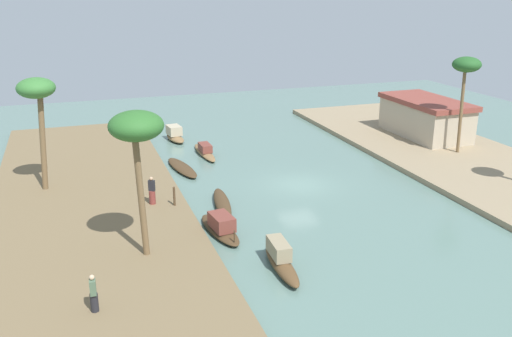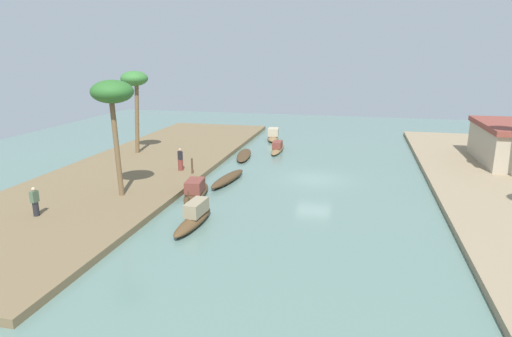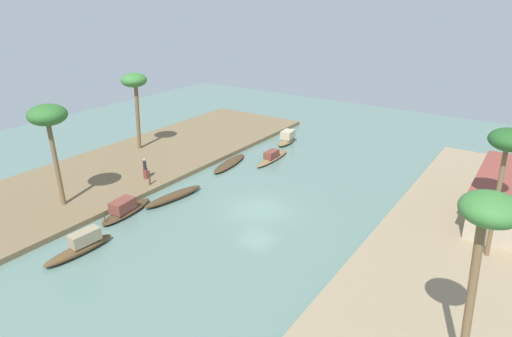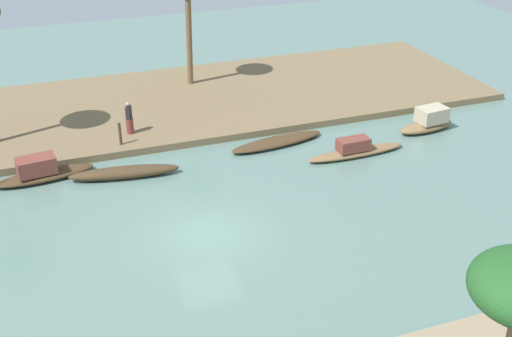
# 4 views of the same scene
# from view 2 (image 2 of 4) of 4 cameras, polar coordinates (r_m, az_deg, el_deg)

# --- Properties ---
(river_water) EXTENTS (68.89, 68.89, 0.00)m
(river_water) POSITION_cam_2_polar(r_m,az_deg,el_deg) (32.98, 7.53, -1.38)
(river_water) COLOR slate
(river_water) RESTS_ON ground
(riverbank_left) EXTENTS (41.37, 11.39, 0.37)m
(riverbank_left) POSITION_cam_2_polar(r_m,az_deg,el_deg) (36.79, -14.30, 0.29)
(riverbank_left) COLOR brown
(riverbank_left) RESTS_ON ground
(sampan_midstream) EXTENTS (5.30, 1.91, 0.36)m
(sampan_midstream) POSITION_cam_2_polar(r_m,az_deg,el_deg) (39.58, -1.57, 1.74)
(sampan_midstream) COLOR #47331E
(sampan_midstream) RESTS_ON river_water
(sampan_downstream_large) EXTENTS (4.64, 1.76, 1.17)m
(sampan_downstream_large) POSITION_cam_2_polar(r_m,az_deg,el_deg) (28.99, -7.79, -2.80)
(sampan_downstream_large) COLOR #47331E
(sampan_downstream_large) RESTS_ON river_water
(sampan_upstream_small) EXTENTS (3.43, 1.50, 1.27)m
(sampan_upstream_small) POSITION_cam_2_polar(r_m,az_deg,el_deg) (47.15, 2.23, 4.27)
(sampan_upstream_small) COLOR brown
(sampan_upstream_small) RESTS_ON river_water
(sampan_open_hull) EXTENTS (4.43, 1.14, 1.28)m
(sampan_open_hull) POSITION_cam_2_polar(r_m,az_deg,el_deg) (24.27, -7.98, -6.21)
(sampan_open_hull) COLOR brown
(sampan_open_hull) RESTS_ON river_water
(sampan_with_tall_canopy) EXTENTS (5.24, 1.06, 0.95)m
(sampan_with_tall_canopy) POSITION_cam_2_polar(r_m,az_deg,el_deg) (42.02, 2.81, 2.70)
(sampan_with_tall_canopy) COLOR brown
(sampan_with_tall_canopy) RESTS_ON river_water
(sampan_foreground) EXTENTS (5.14, 1.62, 0.54)m
(sampan_foreground) POSITION_cam_2_polar(r_m,az_deg,el_deg) (31.95, -3.67, -1.31)
(sampan_foreground) COLOR #47331E
(sampan_foreground) RESTS_ON river_water
(person_on_near_bank) EXTENTS (0.46, 0.33, 1.64)m
(person_on_near_bank) POSITION_cam_2_polar(r_m,az_deg,el_deg) (27.10, -26.63, -3.93)
(person_on_near_bank) COLOR #232328
(person_on_near_bank) RESTS_ON riverbank_left
(person_by_mooring) EXTENTS (0.52, 0.52, 1.72)m
(person_by_mooring) POSITION_cam_2_polar(r_m,az_deg,el_deg) (34.04, -9.73, 0.91)
(person_by_mooring) COLOR brown
(person_by_mooring) RESTS_ON riverbank_left
(mooring_post) EXTENTS (0.14, 0.14, 1.17)m
(mooring_post) POSITION_cam_2_polar(r_m,az_deg,el_deg) (33.00, -8.26, 0.33)
(mooring_post) COLOR #4C3823
(mooring_post) RESTS_ON riverbank_left
(palm_tree_left_near) EXTENTS (2.33, 2.33, 7.19)m
(palm_tree_left_near) POSITION_cam_2_polar(r_m,az_deg,el_deg) (40.14, -15.41, 10.65)
(palm_tree_left_near) COLOR brown
(palm_tree_left_near) RESTS_ON riverbank_left
(palm_tree_left_far) EXTENTS (2.53, 2.53, 7.17)m
(palm_tree_left_far) POSITION_cam_2_polar(r_m,az_deg,el_deg) (28.02, -18.05, 8.98)
(palm_tree_left_far) COLOR brown
(palm_tree_left_far) RESTS_ON riverbank_left
(riverside_building) EXTENTS (8.63, 4.52, 3.23)m
(riverside_building) POSITION_cam_2_polar(r_m,az_deg,el_deg) (41.17, 29.81, 2.89)
(riverside_building) COLOR tan
(riverside_building) RESTS_ON riverbank_right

